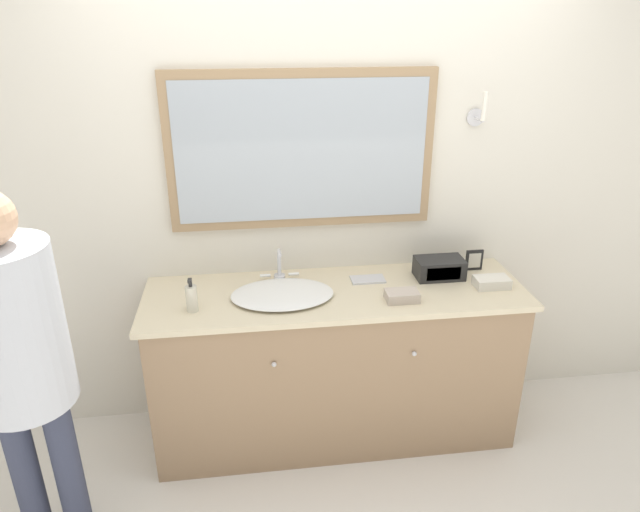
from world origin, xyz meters
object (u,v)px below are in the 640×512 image
Objects in this scene: soap_bottle at (192,298)px; picture_frame at (474,260)px; appliance_box at (439,268)px; person at (16,347)px; sink_basin at (282,293)px.

picture_frame is at bearing 10.18° from soap_bottle.
soap_bottle is at bearing -170.99° from appliance_box.
sink_basin is at bearing 26.99° from person.
soap_bottle reaches higher than picture_frame.
soap_bottle is 0.10× the size of person.
sink_basin is 2.01× the size of appliance_box.
sink_basin is 0.44m from soap_bottle.
person is at bearing -161.31° from picture_frame.
sink_basin reaches higher than soap_bottle.
soap_bottle is 0.68× the size of appliance_box.
appliance_box is (1.28, 0.20, -0.02)m from soap_bottle.
appliance_box is 2.18× the size of picture_frame.
soap_bottle is 1.52m from picture_frame.
appliance_box is 2.01m from person.
person reaches higher than sink_basin.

